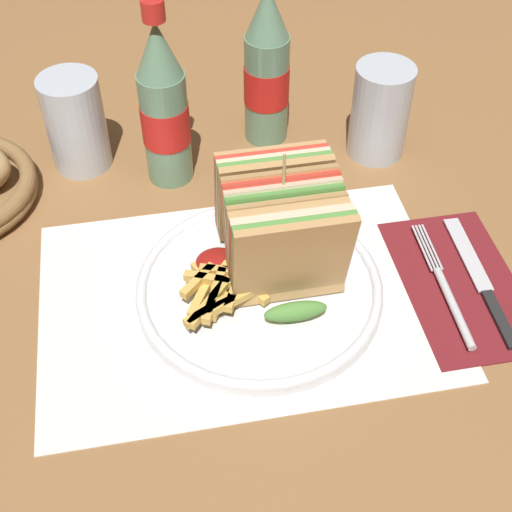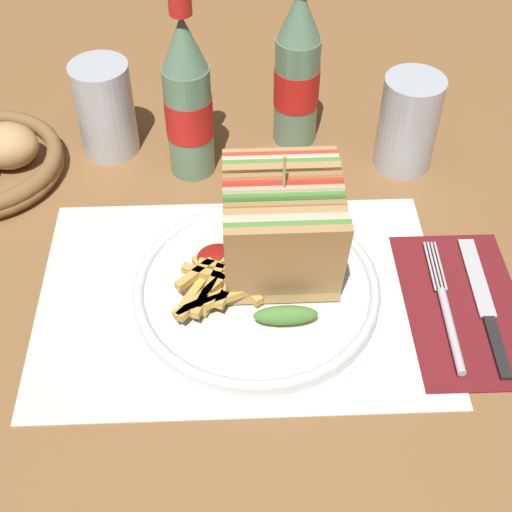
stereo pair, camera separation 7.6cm
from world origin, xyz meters
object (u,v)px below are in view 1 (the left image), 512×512
coke_bottle_near (164,108)px  glass_far (77,129)px  coke_bottle_far (267,70)px  fork (448,294)px  plate_main (259,288)px  club_sandwich (281,228)px  glass_near (380,111)px  knife (481,280)px

coke_bottle_near → glass_far: (-0.11, 0.05, -0.05)m
coke_bottle_far → glass_far: 0.25m
fork → glass_far: 0.50m
coke_bottle_far → plate_main: bearing=-102.5°
fork → plate_main: bearing=169.2°
fork → coke_bottle_near: (-0.27, 0.27, 0.09)m
plate_main → coke_bottle_near: coke_bottle_near is taller
fork → coke_bottle_near: coke_bottle_near is taller
plate_main → glass_far: size_ratio=2.13×
club_sandwich → fork: 0.20m
plate_main → glass_near: (0.20, 0.22, 0.05)m
club_sandwich → coke_bottle_near: bearing=116.9°
plate_main → coke_bottle_far: size_ratio=1.12×
club_sandwich → knife: 0.23m
club_sandwich → glass_near: bearing=49.4°
knife → coke_bottle_far: bearing=122.0°
coke_bottle_near → glass_far: coke_bottle_near is taller
club_sandwich → glass_far: (-0.21, 0.25, -0.02)m
plate_main → glass_far: (-0.18, 0.27, 0.04)m
knife → glass_near: 0.26m
fork → coke_bottle_far: coke_bottle_far is taller
club_sandwich → knife: (0.22, -0.05, -0.07)m
coke_bottle_near → glass_far: 0.13m
coke_bottle_far → glass_near: bearing=-23.8°
fork → knife: (0.04, 0.02, -0.00)m
club_sandwich → coke_bottle_near: (-0.10, 0.20, 0.03)m
knife → coke_bottle_far: (-0.18, 0.31, 0.10)m
coke_bottle_near → glass_far: bearing=157.3°
club_sandwich → fork: bearing=-20.8°
glass_near → plate_main: bearing=-131.9°
fork → glass_far: (-0.38, 0.31, 0.05)m
plate_main → glass_near: glass_near is taller
knife → coke_bottle_near: bearing=143.5°
fork → knife: size_ratio=0.94×
plate_main → coke_bottle_far: 0.30m
club_sandwich → glass_near: (0.17, 0.20, -0.01)m
plate_main → club_sandwich: club_sandwich is taller
plate_main → knife: 0.25m
coke_bottle_near → coke_bottle_far: size_ratio=1.00×
knife → glass_far: bearing=147.0°
glass_far → glass_near: bearing=-6.8°
club_sandwich → fork: size_ratio=0.95×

